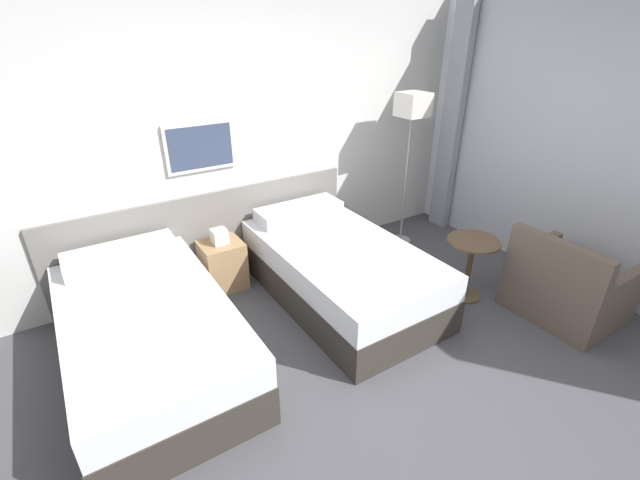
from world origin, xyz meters
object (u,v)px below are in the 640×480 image
object	(u,v)px
bed_near_door	(150,334)
armchair	(566,289)
side_table	(471,257)
bed_near_window	(339,270)
floor_lamp	(412,115)
nightstand	(223,264)

from	to	relation	value
bed_near_door	armchair	distance (m)	3.51
side_table	armchair	size ratio (longest dim) A/B	0.71
side_table	bed_near_window	bearing A→B (deg)	147.96
floor_lamp	nightstand	bearing A→B (deg)	174.77
bed_near_door	bed_near_window	xyz separation A→B (m)	(1.72, 0.00, 0.00)
bed_near_door	floor_lamp	xyz separation A→B (m)	(3.01, 0.56, 1.20)
bed_near_door	bed_near_window	bearing A→B (deg)	0.00
nightstand	floor_lamp	bearing A→B (deg)	-5.23
floor_lamp	bed_near_door	bearing A→B (deg)	-169.52
bed_near_door	armchair	world-z (taller)	armchair
nightstand	bed_near_door	bearing A→B (deg)	-138.75
bed_near_door	floor_lamp	bearing A→B (deg)	10.48
bed_near_window	side_table	bearing A→B (deg)	-32.04
floor_lamp	side_table	size ratio (longest dim) A/B	2.89
bed_near_door	floor_lamp	size ratio (longest dim) A/B	1.15
side_table	armchair	world-z (taller)	armchair
bed_near_window	armchair	distance (m)	2.02
bed_near_door	side_table	xyz separation A→B (m)	(2.75, -0.65, 0.13)
bed_near_door	armchair	size ratio (longest dim) A/B	2.37
bed_near_window	side_table	size ratio (longest dim) A/B	3.33
bed_near_window	bed_near_door	bearing A→B (deg)	180.00
side_table	nightstand	bearing A→B (deg)	143.50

